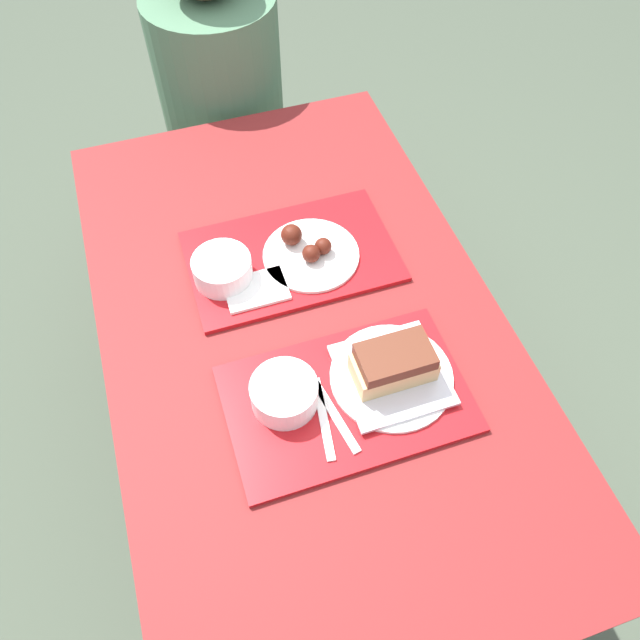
% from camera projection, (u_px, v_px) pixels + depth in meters
% --- Properties ---
extents(ground_plane, '(12.00, 12.00, 0.00)m').
position_uv_depth(ground_plane, '(308.00, 461.00, 1.91)').
color(ground_plane, '#424C3D').
extents(picnic_table, '(0.82, 1.40, 0.74)m').
position_uv_depth(picnic_table, '(304.00, 350.00, 1.38)').
color(picnic_table, maroon).
rests_on(picnic_table, ground_plane).
extents(picnic_bench_far, '(0.78, 0.28, 0.42)m').
position_uv_depth(picnic_bench_far, '(225.00, 177.00, 2.12)').
color(picnic_bench_far, maroon).
rests_on(picnic_bench_far, ground_plane).
extents(tray_near, '(0.46, 0.29, 0.01)m').
position_uv_depth(tray_near, '(347.00, 399.00, 1.19)').
color(tray_near, '#B21419').
rests_on(tray_near, picnic_table).
extents(tray_far, '(0.46, 0.29, 0.01)m').
position_uv_depth(tray_far, '(292.00, 256.00, 1.39)').
color(tray_far, '#B21419').
rests_on(tray_far, picnic_table).
extents(bowl_coleslaw_near, '(0.13, 0.13, 0.06)m').
position_uv_depth(bowl_coleslaw_near, '(284.00, 393.00, 1.15)').
color(bowl_coleslaw_near, white).
rests_on(bowl_coleslaw_near, tray_near).
extents(brisket_sandwich_plate, '(0.24, 0.24, 0.09)m').
position_uv_depth(brisket_sandwich_plate, '(393.00, 369.00, 1.18)').
color(brisket_sandwich_plate, white).
rests_on(brisket_sandwich_plate, tray_near).
extents(plastic_fork_near, '(0.04, 0.17, 0.00)m').
position_uv_depth(plastic_fork_near, '(323.00, 418.00, 1.16)').
color(plastic_fork_near, white).
rests_on(plastic_fork_near, tray_near).
extents(plastic_knife_near, '(0.05, 0.17, 0.00)m').
position_uv_depth(plastic_knife_near, '(335.00, 415.00, 1.16)').
color(plastic_knife_near, white).
rests_on(plastic_knife_near, tray_near).
extents(bowl_coleslaw_far, '(0.13, 0.13, 0.06)m').
position_uv_depth(bowl_coleslaw_far, '(222.00, 268.00, 1.33)').
color(bowl_coleslaw_far, white).
rests_on(bowl_coleslaw_far, tray_far).
extents(wings_plate_far, '(0.21, 0.21, 0.06)m').
position_uv_depth(wings_plate_far, '(309.00, 250.00, 1.38)').
color(wings_plate_far, white).
rests_on(wings_plate_far, tray_far).
extents(napkin_far, '(0.13, 0.09, 0.01)m').
position_uv_depth(napkin_far, '(256.00, 290.00, 1.33)').
color(napkin_far, white).
rests_on(napkin_far, tray_far).
extents(person_seated_across, '(0.36, 0.36, 0.75)m').
position_uv_depth(person_seated_across, '(219.00, 75.00, 1.81)').
color(person_seated_across, '#477051').
rests_on(person_seated_across, picnic_bench_far).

